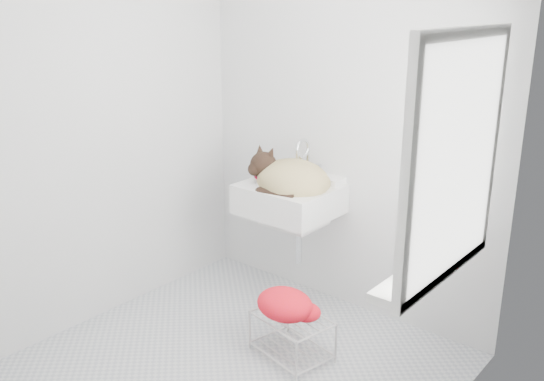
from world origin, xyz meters
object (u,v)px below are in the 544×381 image
Objects in this scene: wire_rack at (292,333)px; bottle_a at (408,279)px; bottle_c at (439,256)px; sink at (290,185)px; bottle_b at (424,267)px; cat at (289,179)px.

wire_rack is 2.17× the size of bottle_a.
bottle_c is at bearing 90.00° from bottle_a.
sink reaches higher than bottle_b.
sink is 2.71× the size of bottle_b.
cat is 1.25× the size of wire_rack.
bottle_b is at bearing -25.59° from sink.
bottle_a is (1.24, -0.75, 0.00)m from sink.
wire_rack is at bearing 163.10° from bottle_a.
sink is at bearing 160.38° from bottle_c.
bottle_a is 0.90× the size of bottle_b.
sink reaches higher than wire_rack.
cat is 2.72× the size of bottle_a.
wire_rack is at bearing -175.80° from bottle_c.
bottle_c reaches higher than wire_rack.
bottle_c is at bearing 4.20° from wire_rack.
cat is at bearing -61.69° from sink.
bottle_b is 0.15m from bottle_c.
cat reaches higher than wire_rack.
bottle_b is at bearing 90.00° from bottle_a.
wire_rack is 1.11m from bottle_a.
sink is 0.05m from cat.
wire_rack is 1.95× the size of bottle_b.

